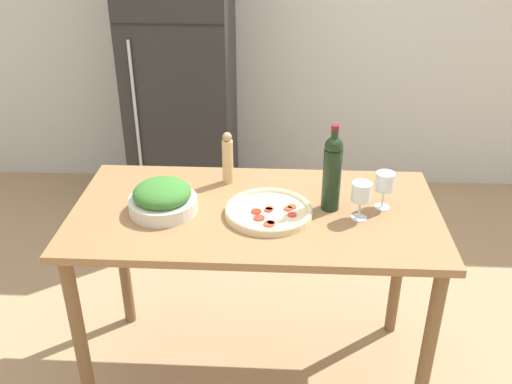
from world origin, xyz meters
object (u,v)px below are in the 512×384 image
object	(u,v)px
wine_glass_near	(361,194)
pepper_mill	(228,159)
wine_bottle	(332,171)
wine_glass_far	(385,183)
homemade_pizza	(269,211)
salad_bowl	(163,198)
refrigerator	(182,76)

from	to	relation	value
wine_glass_near	pepper_mill	size ratio (longest dim) A/B	0.67
wine_bottle	wine_glass_near	world-z (taller)	wine_bottle
wine_glass_far	homemade_pizza	distance (m)	0.48
salad_bowl	wine_glass_far	bearing A→B (deg)	4.81
refrigerator	wine_glass_far	bearing A→B (deg)	-55.84
pepper_mill	salad_bowl	size ratio (longest dim) A/B	0.86
wine_glass_near	salad_bowl	distance (m)	0.79
pepper_mill	refrigerator	bearing A→B (deg)	107.41
pepper_mill	salad_bowl	bearing A→B (deg)	-131.44
refrigerator	wine_glass_near	distance (m)	1.98
wine_bottle	salad_bowl	bearing A→B (deg)	-175.02
wine_glass_near	homemade_pizza	size ratio (longest dim) A/B	0.45
salad_bowl	homemade_pizza	world-z (taller)	salad_bowl
wine_glass_far	refrigerator	bearing A→B (deg)	124.16
wine_glass_near	salad_bowl	bearing A→B (deg)	178.76
refrigerator	wine_bottle	size ratio (longest dim) A/B	5.16
wine_bottle	salad_bowl	size ratio (longest dim) A/B	1.31
refrigerator	wine_glass_far	distance (m)	1.96
wine_bottle	wine_glass_far	distance (m)	0.22
refrigerator	wine_glass_near	world-z (taller)	refrigerator
refrigerator	pepper_mill	world-z (taller)	refrigerator
wine_glass_near	homemade_pizza	world-z (taller)	wine_glass_near
refrigerator	homemade_pizza	distance (m)	1.82
refrigerator	homemade_pizza	world-z (taller)	refrigerator
wine_glass_far	salad_bowl	world-z (taller)	wine_glass_far
pepper_mill	wine_glass_near	bearing A→B (deg)	-27.56
pepper_mill	wine_bottle	bearing A→B (deg)	-25.67
wine_glass_near	wine_glass_far	world-z (taller)	same
wine_glass_far	homemade_pizza	size ratio (longest dim) A/B	0.45
wine_glass_near	homemade_pizza	xyz separation A→B (m)	(-0.36, 0.01, -0.10)
homemade_pizza	refrigerator	bearing A→B (deg)	110.51
homemade_pizza	wine_bottle	bearing A→B (deg)	14.67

